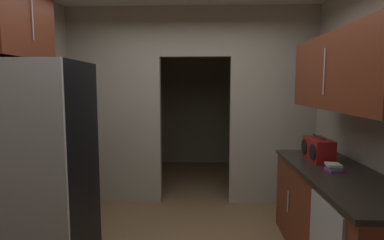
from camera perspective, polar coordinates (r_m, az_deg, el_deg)
kitchen_partition at (r=4.33m, az=-0.38°, el=3.62°), size 3.40×0.12×2.70m
adjoining_room_shell at (r=5.99m, az=0.51°, el=3.46°), size 3.40×2.38×2.70m
refrigerator at (r=3.13m, az=-25.82°, el=-7.53°), size 0.79×0.78×1.85m
lower_cabinet_run at (r=3.15m, az=25.19°, el=-16.56°), size 0.67×1.93×0.89m
upper_cabinet_counterside at (r=2.92m, az=26.38°, el=7.95°), size 0.36×1.74×0.64m
upper_cabinet_fridgeside at (r=3.32m, az=-30.03°, el=16.60°), size 0.36×0.87×0.80m
boombox at (r=3.40m, az=22.05°, el=-4.98°), size 0.20×0.43×0.25m
book_stack at (r=3.05m, az=24.52°, el=-7.89°), size 0.14×0.16×0.06m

